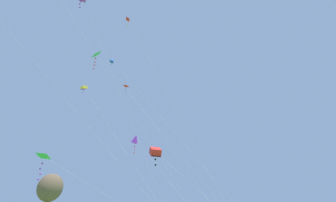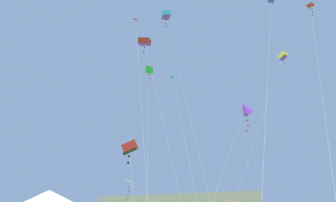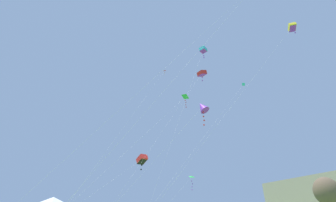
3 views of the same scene
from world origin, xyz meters
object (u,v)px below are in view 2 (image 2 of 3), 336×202
(kite_cyan_delta_6, at_px, (172,79))
(kite_red_box_7, at_px, (144,42))
(kite_purple_diamond_3, at_px, (245,109))
(kite_green_delta_1, at_px, (149,72))
(kite_cyan_box_4, at_px, (166,15))
(kite_yellow_box_9, at_px, (283,56))
(kite_green_delta_10, at_px, (129,182))
(kite_red_delta_5, at_px, (311,6))
(festival_tent, at_px, (48,200))
(kite_red_box_2, at_px, (130,148))
(kite_red_delta_8, at_px, (136,25))

(kite_cyan_delta_6, xyz_separation_m, kite_red_box_7, (-1.98, -7.65, 2.21))
(kite_cyan_delta_6, bearing_deg, kite_purple_diamond_3, -56.29)
(kite_green_delta_1, distance_m, kite_red_box_7, 9.86)
(kite_cyan_box_4, relative_size, kite_yellow_box_9, 1.27)
(kite_green_delta_1, relative_size, kite_green_delta_10, 1.67)
(kite_red_delta_5, bearing_deg, festival_tent, -136.81)
(kite_red_box_7, height_order, kite_yellow_box_9, kite_red_box_7)
(festival_tent, relative_size, kite_red_box_7, 0.13)
(kite_green_delta_1, bearing_deg, kite_cyan_box_4, 76.48)
(kite_red_box_7, bearing_deg, festival_tent, -81.67)
(kite_red_delta_5, distance_m, kite_yellow_box_9, 7.86)
(festival_tent, height_order, kite_green_delta_10, kite_green_delta_10)
(kite_purple_diamond_3, xyz_separation_m, kite_cyan_box_4, (-9.24, 6.98, 17.38))
(kite_red_box_2, relative_size, kite_cyan_delta_6, 0.43)
(kite_green_delta_1, xyz_separation_m, kite_yellow_box_9, (15.20, 7.64, 4.02))
(kite_cyan_box_4, distance_m, kite_green_delta_10, 22.63)
(kite_purple_diamond_3, relative_size, kite_green_delta_10, 1.09)
(kite_red_delta_8, relative_size, kite_yellow_box_9, 1.02)
(kite_red_box_2, distance_m, kite_red_delta_5, 24.61)
(kite_red_box_2, height_order, kite_purple_diamond_3, kite_purple_diamond_3)
(kite_cyan_box_4, relative_size, kite_green_delta_10, 2.53)
(kite_cyan_delta_6, relative_size, kite_yellow_box_9, 1.09)
(kite_yellow_box_9, distance_m, kite_green_delta_10, 24.48)
(kite_cyan_box_4, xyz_separation_m, kite_red_box_7, (-3.55, 1.58, -2.58))
(kite_green_delta_1, height_order, kite_green_delta_10, kite_green_delta_1)
(kite_red_box_2, relative_size, kite_cyan_box_4, 0.36)
(kite_purple_diamond_3, height_order, kite_red_delta_5, kite_red_delta_5)
(festival_tent, bearing_deg, kite_green_delta_1, 91.65)
(kite_cyan_box_4, distance_m, kite_red_delta_5, 18.03)
(kite_cyan_box_4, bearing_deg, kite_yellow_box_9, 15.30)
(kite_red_box_2, bearing_deg, kite_purple_diamond_3, 21.42)
(kite_cyan_box_4, height_order, kite_red_delta_8, kite_cyan_box_4)
(festival_tent, xyz_separation_m, kite_green_delta_1, (-0.46, 15.98, 15.78))
(kite_cyan_box_4, distance_m, kite_cyan_delta_6, 10.52)
(kite_cyan_delta_6, distance_m, kite_red_delta_8, 17.05)
(kite_purple_diamond_3, relative_size, kite_red_delta_5, 0.52)
(festival_tent, bearing_deg, kite_cyan_box_4, 88.74)
(kite_purple_diamond_3, relative_size, kite_red_box_7, 0.47)
(kite_yellow_box_9, height_order, kite_green_delta_10, kite_yellow_box_9)
(kite_green_delta_10, bearing_deg, kite_red_box_2, -68.41)
(festival_tent, xyz_separation_m, kite_cyan_box_4, (0.43, 19.70, 26.23))
(kite_red_box_7, bearing_deg, kite_purple_diamond_3, -33.79)
(festival_tent, height_order, kite_purple_diamond_3, kite_purple_diamond_3)
(kite_cyan_box_4, bearing_deg, kite_red_delta_8, -98.36)
(kite_yellow_box_9, bearing_deg, kite_green_delta_10, -162.08)
(kite_purple_diamond_3, bearing_deg, kite_red_delta_5, 25.29)
(kite_purple_diamond_3, height_order, kite_cyan_box_4, kite_cyan_box_4)
(kite_green_delta_1, xyz_separation_m, kite_red_box_2, (0.93, -6.87, -10.69))
(kite_cyan_box_4, height_order, kite_cyan_delta_6, kite_cyan_box_4)
(kite_green_delta_1, distance_m, kite_cyan_delta_6, 14.16)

